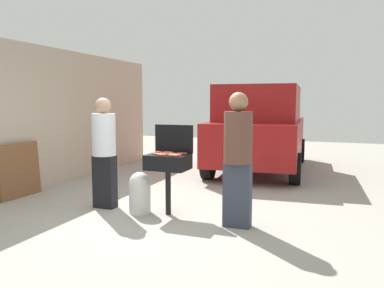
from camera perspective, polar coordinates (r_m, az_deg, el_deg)
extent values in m
plane|color=#9E998E|center=(5.66, -5.58, -10.73)|extent=(24.00, 24.00, 0.00)
cube|color=#B2A893|center=(7.96, -21.84, 3.65)|extent=(0.24, 8.00, 2.71)
cylinder|color=black|center=(5.71, -3.53, -7.08)|extent=(0.08, 0.08, 0.67)
cube|color=black|center=(5.63, -3.56, -2.66)|extent=(0.60, 0.44, 0.22)
cube|color=black|center=(5.79, -2.68, 0.78)|extent=(0.60, 0.05, 0.42)
cylinder|color=#AD4228|center=(5.61, -4.11, -1.42)|extent=(0.13, 0.03, 0.03)
cylinder|color=#C6593D|center=(5.70, -3.39, -1.31)|extent=(0.13, 0.03, 0.03)
cylinder|color=#B74C33|center=(5.63, -3.59, -1.40)|extent=(0.13, 0.03, 0.03)
cylinder|color=#AD4228|center=(5.61, -1.39, -1.40)|extent=(0.13, 0.03, 0.03)
cylinder|color=#B74C33|center=(5.54, -2.09, -1.51)|extent=(0.13, 0.03, 0.03)
cylinder|color=#B74C33|center=(5.47, -4.50, -1.63)|extent=(0.13, 0.04, 0.03)
cylinder|color=#AD4228|center=(5.61, -5.20, -1.43)|extent=(0.13, 0.03, 0.03)
cylinder|color=#B74C33|center=(5.40, -2.87, -1.71)|extent=(0.13, 0.03, 0.03)
cylinder|color=#AD4228|center=(5.77, -4.84, -1.22)|extent=(0.13, 0.03, 0.03)
cylinder|color=#C6593D|center=(5.76, -3.50, -1.22)|extent=(0.13, 0.04, 0.03)
cylinder|color=#AD4228|center=(5.58, -2.06, -1.45)|extent=(0.13, 0.04, 0.03)
cylinder|color=#C6593D|center=(5.56, -5.06, -1.51)|extent=(0.13, 0.04, 0.03)
cylinder|color=#AD4228|center=(5.50, -2.71, -1.56)|extent=(0.13, 0.03, 0.03)
cylinder|color=#B74C33|center=(5.51, -3.68, -1.57)|extent=(0.13, 0.03, 0.03)
cylinder|color=#B74C33|center=(5.67, -3.67, -1.34)|extent=(0.13, 0.03, 0.03)
cylinder|color=#C6593D|center=(5.43, -2.32, -1.67)|extent=(0.13, 0.03, 0.03)
cylinder|color=silver|center=(5.85, -7.69, -7.86)|extent=(0.32, 0.32, 0.46)
sphere|color=silver|center=(5.80, -7.73, -5.66)|extent=(0.31, 0.31, 0.31)
cube|color=black|center=(6.21, -12.72, -5.43)|extent=(0.34, 0.19, 0.82)
cylinder|color=silver|center=(6.10, -12.89, 1.36)|extent=(0.36, 0.36, 0.65)
sphere|color=tan|center=(6.08, -12.99, 5.55)|extent=(0.24, 0.24, 0.24)
cube|color=#333847|center=(5.18, 6.71, -7.48)|extent=(0.35, 0.20, 0.85)
cylinder|color=brown|center=(5.05, 6.81, 0.96)|extent=(0.37, 0.37, 0.67)
sphere|color=#936B4C|center=(5.03, 6.88, 6.20)|extent=(0.25, 0.25, 0.25)
cube|color=maroon|center=(9.56, 10.04, 0.84)|extent=(2.17, 4.51, 0.90)
cube|color=maroon|center=(9.33, 9.98, 5.94)|extent=(1.92, 2.70, 0.80)
cylinder|color=black|center=(8.02, 14.97, -3.53)|extent=(0.26, 0.65, 0.64)
cylinder|color=black|center=(8.29, 2.40, -3.01)|extent=(0.26, 0.65, 0.64)
cylinder|color=black|center=(11.07, 15.66, -0.92)|extent=(0.26, 0.65, 0.64)
cylinder|color=black|center=(11.27, 6.45, -0.60)|extent=(0.26, 0.65, 0.64)
cube|color=brown|center=(7.34, -24.06, -3.54)|extent=(0.09, 0.90, 0.95)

